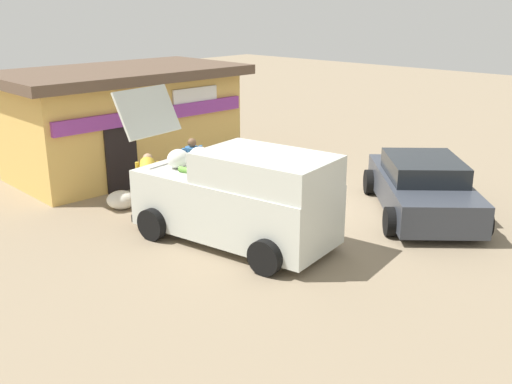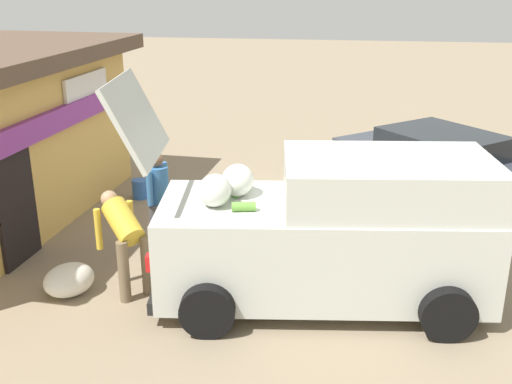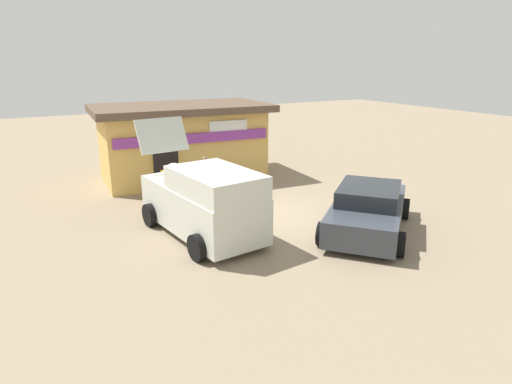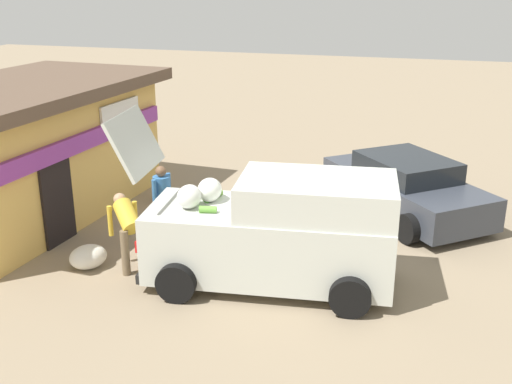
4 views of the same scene
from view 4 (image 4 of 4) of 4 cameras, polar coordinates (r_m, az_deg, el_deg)
The scene contains 8 objects.
ground_plane at distance 13.31m, azimuth 2.50°, elevation -3.19°, with size 60.00×60.00×0.00m, color gray.
storefront_bar at distance 14.43m, azimuth -20.49°, elevation 3.70°, with size 6.96×4.22×2.94m.
delivery_van at distance 10.55m, azimuth 2.02°, elevation -3.65°, with size 2.47×4.81×2.93m.
parked_sedan at distance 14.25m, azimuth 13.59°, elevation 0.49°, with size 4.34×4.10×1.31m.
vendor_standing at distance 12.46m, azimuth -8.65°, elevation -0.55°, with size 0.56×0.40×1.57m.
customer_bending at distance 11.39m, azimuth -11.70°, elevation -3.00°, with size 0.77×0.78×1.34m.
unloaded_banana_pile at distance 11.82m, azimuth -15.27°, elevation -5.82°, with size 0.86×0.85×0.45m.
paint_bucket at distance 14.97m, azimuth -8.75°, elevation -0.06°, with size 0.30×0.30×0.37m, color blue.
Camera 4 is at (-11.93, -2.98, 5.09)m, focal length 43.38 mm.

